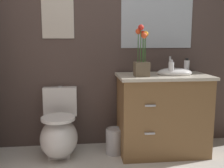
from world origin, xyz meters
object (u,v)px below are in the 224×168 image
(toilet, at_px, (59,133))
(vanity_cabinet, at_px, (162,113))
(flower_vase, at_px, (142,60))
(trash_bin, at_px, (114,141))
(soap_bottle, at_px, (171,68))
(wall_mirror, at_px, (157,16))
(wall_poster, at_px, (58,16))
(lotion_bottle, at_px, (187,67))

(toilet, xyz_separation_m, vanity_cabinet, (1.08, -0.03, 0.19))
(flower_vase, bearing_deg, trash_bin, 159.83)
(soap_bottle, bearing_deg, trash_bin, 171.92)
(trash_bin, bearing_deg, vanity_cabinet, -0.49)
(toilet, relative_size, trash_bin, 2.54)
(vanity_cabinet, xyz_separation_m, wall_mirror, (-0.00, 0.29, 1.02))
(wall_mirror, bearing_deg, wall_poster, 180.00)
(flower_vase, relative_size, wall_poster, 1.06)
(flower_vase, xyz_separation_m, wall_mirror, (0.25, 0.38, 0.46))
(soap_bottle, height_order, wall_mirror, wall_mirror)
(flower_vase, relative_size, wall_mirror, 0.63)
(vanity_cabinet, bearing_deg, lotion_bottle, 13.67)
(flower_vase, bearing_deg, soap_bottle, 2.82)
(lotion_bottle, xyz_separation_m, wall_mirror, (-0.27, 0.23, 0.54))
(toilet, distance_m, trash_bin, 0.58)
(vanity_cabinet, bearing_deg, wall_mirror, 90.54)
(flower_vase, bearing_deg, toilet, 171.97)
(flower_vase, distance_m, wall_mirror, 0.65)
(lotion_bottle, height_order, trash_bin, lotion_bottle)
(toilet, distance_m, soap_bottle, 1.32)
(lotion_bottle, bearing_deg, wall_poster, 170.41)
(vanity_cabinet, xyz_separation_m, trash_bin, (-0.51, 0.00, -0.29))
(toilet, xyz_separation_m, trash_bin, (0.57, -0.02, -0.11))
(vanity_cabinet, xyz_separation_m, soap_bottle, (0.05, -0.08, 0.48))
(vanity_cabinet, bearing_deg, trash_bin, 179.51)
(wall_mirror, bearing_deg, vanity_cabinet, -89.46)
(soap_bottle, distance_m, wall_mirror, 0.66)
(lotion_bottle, relative_size, wall_poster, 0.35)
(toilet, relative_size, vanity_cabinet, 0.68)
(soap_bottle, bearing_deg, vanity_cabinet, 124.74)
(trash_bin, bearing_deg, toilet, 177.79)
(wall_poster, bearing_deg, vanity_cabinet, -15.21)
(trash_bin, bearing_deg, wall_poster, 153.10)
(lotion_bottle, distance_m, wall_poster, 1.47)
(toilet, distance_m, wall_poster, 1.23)
(wall_poster, bearing_deg, wall_mirror, 0.00)
(wall_poster, bearing_deg, lotion_bottle, -9.59)
(soap_bottle, xyz_separation_m, lotion_bottle, (0.22, 0.14, 0.00))
(lotion_bottle, bearing_deg, soap_bottle, -147.06)
(flower_vase, bearing_deg, wall_poster, 155.12)
(soap_bottle, height_order, wall_poster, wall_poster)
(lotion_bottle, distance_m, trash_bin, 1.10)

